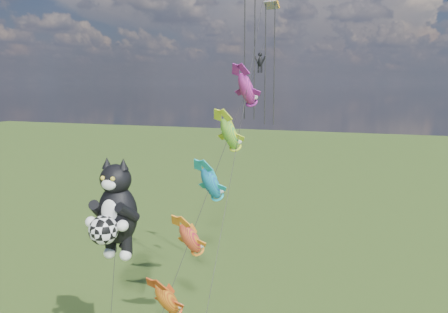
% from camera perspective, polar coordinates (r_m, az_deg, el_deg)
% --- Properties ---
extents(cat_kite_rig, '(2.88, 4.33, 12.57)m').
position_cam_1_polar(cat_kite_rig, '(29.97, -12.39, -6.01)').
color(cat_kite_rig, brown).
rests_on(cat_kite_rig, ground).
extents(fish_windsock_rig, '(2.97, 15.77, 19.58)m').
position_cam_1_polar(fish_windsock_rig, '(29.21, -1.51, -3.18)').
color(fish_windsock_rig, brown).
rests_on(fish_windsock_rig, ground).
extents(parafoil_rig, '(2.08, 17.54, 26.67)m').
position_cam_1_polar(parafoil_rig, '(36.22, 4.04, 11.55)').
color(parafoil_rig, brown).
rests_on(parafoil_rig, ground).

